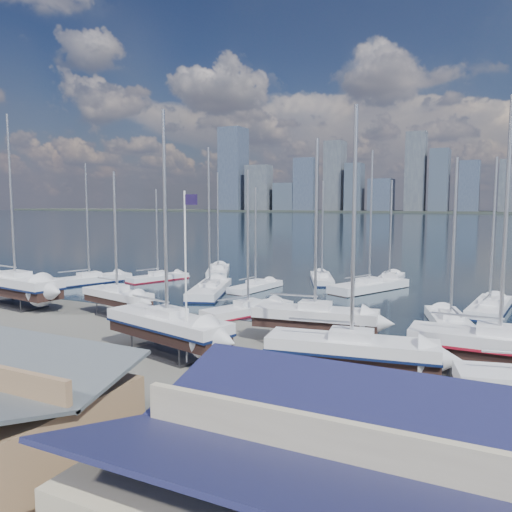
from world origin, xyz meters
The scene contains 26 objects.
ground centered at (0.00, -10.00, 0.00)m, with size 1400.00×1400.00×0.00m, color #605E59.
water centered at (0.00, 300.00, -0.15)m, with size 1400.00×600.00×0.40m, color #1A2C3C.
far_shore centered at (0.00, 560.00, 1.10)m, with size 1400.00×80.00×2.20m, color #2D332D.
skyline centered at (-7.83, 553.76, 39.09)m, with size 639.14×43.80×107.69m.
shed_blue centered at (16.00, -26.00, 2.42)m, with size 13.65×9.45×4.71m.
sailboat_cradle_0 centered at (-24.36, -4.66, 2.23)m, with size 12.30×4.87×19.09m.
sailboat_cradle_2 centered at (-11.90, -3.74, 1.94)m, with size 8.26×4.00×13.22m.
sailboat_cradle_3 centered at (-0.70, -11.31, 2.09)m, with size 10.61×5.30×16.48m.
sailboat_cradle_4 centered at (7.34, -4.04, 2.03)m, with size 9.41×3.71×15.03m.
sailboat_cradle_5 centered at (12.08, -11.20, 2.06)m, with size 10.02×4.19×15.72m.
sailboat_cradle_6 centered at (19.65, -6.71, 2.09)m, with size 10.16×2.87×16.39m.
sailboat_moored_0 centered at (-28.37, 9.35, 0.31)m, with size 6.47×11.25×16.23m.
sailboat_moored_1 centered at (-21.91, 15.31, 0.31)m, with size 5.27×8.91×12.87m.
sailboat_moored_2 centered at (-17.77, 24.26, 0.32)m, with size 7.30×10.48×15.56m.
sailboat_moored_3 centered at (-10.28, 9.71, 0.31)m, with size 7.11×12.04×17.39m.
sailboat_moored_4 centered at (-6.79, 14.52, 0.32)m, with size 3.62×8.78×12.86m.
sailboat_moored_5 centered at (-1.69, 23.96, 0.31)m, with size 6.04×9.62×13.96m.
sailboat_moored_6 centered at (-1.61, 2.48, 0.31)m, with size 6.19×9.69×14.08m.
sailboat_moored_7 centered at (5.54, 20.19, 0.32)m, with size 7.74×11.77×17.34m.
sailboat_moored_8 centered at (6.43, 27.51, 0.31)m, with size 2.83×9.44×14.03m.
sailboat_moored_9 centered at (15.95, 5.35, 0.32)m, with size 5.35×10.15×14.76m.
sailboat_moored_10 centered at (18.72, 13.45, 0.31)m, with size 4.05×10.56×15.39m.
car_b centered at (-5.11, -19.07, 0.69)m, with size 1.45×4.16×1.37m, color gray.
car_c centered at (0.76, -21.43, 0.67)m, with size 2.21×4.79×1.33m, color gray.
car_d centered at (8.50, -21.32, 0.71)m, with size 1.99×4.89×1.42m, color gray.
flagpole centered at (1.66, -12.34, 6.39)m, with size 0.99×0.12×11.18m.
Camera 1 is at (19.51, -38.44, 10.37)m, focal length 35.00 mm.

